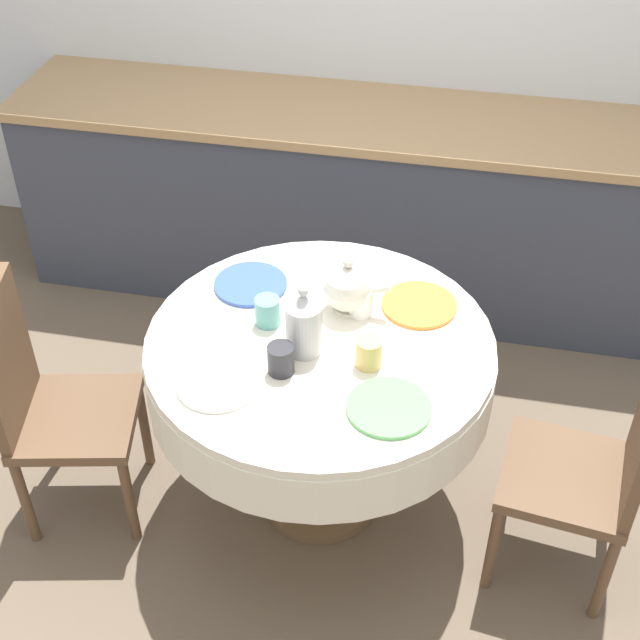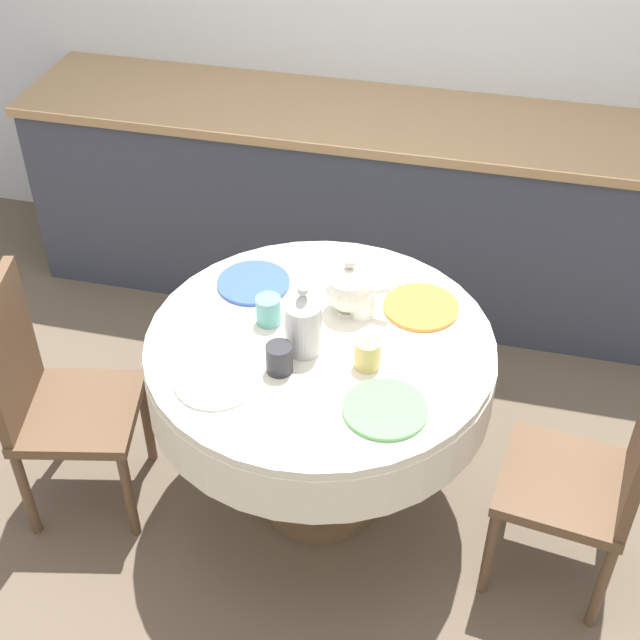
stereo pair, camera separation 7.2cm
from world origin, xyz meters
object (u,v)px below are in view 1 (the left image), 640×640
Objects in this scene: teapot at (348,288)px; chair_right at (48,399)px; chair_left at (598,464)px; coffee_carafe at (304,324)px.

chair_right is at bearing -159.12° from teapot.
chair_left is at bearing 80.16° from chair_right.
teapot is at bearing 78.77° from chair_left.
coffee_carafe is (-0.94, 0.06, 0.36)m from chair_left.
coffee_carafe is at bearing 86.79° from chair_right.
coffee_carafe is at bearing -113.35° from teapot.
chair_right is 0.93m from coffee_carafe.
chair_left is at bearing -18.59° from teapot.
chair_left is 1.01m from coffee_carafe.
chair_right is 4.22× the size of teapot.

